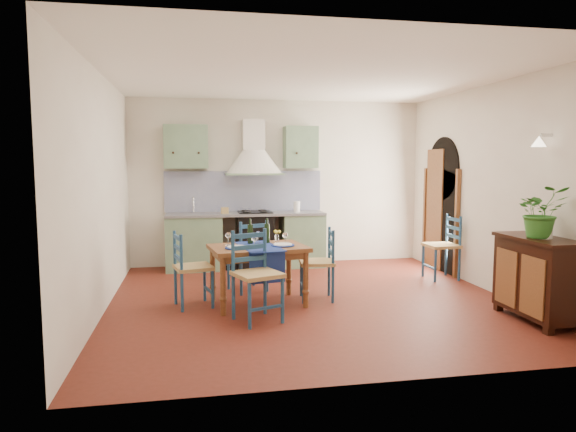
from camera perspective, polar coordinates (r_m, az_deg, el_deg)
The scene contains 13 objects.
floor at distance 6.63m, azimuth 2.53°, elevation -9.31°, with size 5.00×5.00×0.00m, color #4F1B10.
back_wall at distance 8.61m, azimuth -3.92°, elevation 1.32°, with size 5.00×0.96×2.80m.
right_wall at distance 7.62m, azimuth 20.71°, elevation 2.50°, with size 0.26×5.00×2.80m.
left_wall at distance 6.33m, azimuth -20.06°, elevation 2.46°, with size 0.04×5.00×2.80m, color silver.
ceiling at distance 6.48m, azimuth 2.65°, elevation 15.36°, with size 5.00×5.00×0.01m, color white.
dining_table at distance 6.30m, azimuth -3.29°, elevation -4.11°, with size 1.24×0.97×1.05m.
chair_near at distance 5.69m, azimuth -3.57°, elevation -6.52°, with size 0.60×0.60×1.00m.
chair_far at distance 6.99m, azimuth -4.40°, elevation -4.28°, with size 0.59×0.59×0.98m.
chair_left at distance 6.33m, azimuth -10.75°, elevation -5.72°, with size 0.52×0.52×0.92m.
chair_right at distance 6.56m, azimuth 3.50°, elevation -5.23°, with size 0.48×0.48×0.92m.
chair_spare at distance 8.06m, azimuth 16.88°, elevation -3.21°, with size 0.46×0.46×0.96m.
sideboard at distance 6.30m, azimuth 25.98°, elevation -5.98°, with size 0.50×1.05×0.94m.
potted_plant at distance 6.15m, azimuth 26.34°, elevation 0.42°, with size 0.51×0.44×0.57m, color #2D7225.
Camera 1 is at (-1.44, -6.23, 1.75)m, focal length 32.00 mm.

